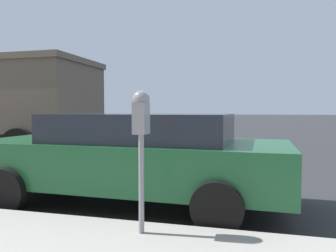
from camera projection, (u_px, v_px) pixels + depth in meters
ground_plane at (182, 190)px, 6.08m from camera, size 220.00×220.00×0.00m
parking_meter at (141, 125)px, 3.53m from camera, size 0.21×0.19×1.55m
car_green at (132, 155)px, 5.17m from camera, size 2.19×4.92×1.42m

